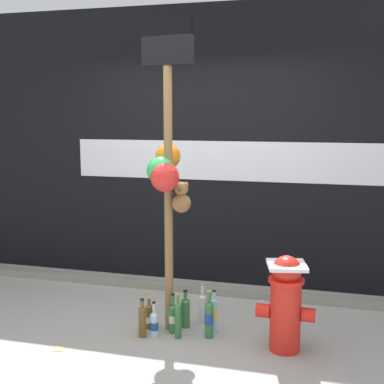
# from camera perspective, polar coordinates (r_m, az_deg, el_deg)

# --- Properties ---
(ground_plane) EXTENTS (14.00, 14.00, 0.00)m
(ground_plane) POSITION_cam_1_polar(r_m,az_deg,el_deg) (4.42, -3.30, -16.34)
(ground_plane) COLOR #9E9B93
(building_wall) EXTENTS (10.00, 0.21, 3.03)m
(building_wall) POSITION_cam_1_polar(r_m,az_deg,el_deg) (5.60, 1.82, 5.14)
(building_wall) COLOR black
(building_wall) RESTS_ON ground_plane
(curb_strip) EXTENTS (8.00, 0.12, 0.08)m
(curb_strip) POSITION_cam_1_polar(r_m,az_deg,el_deg) (5.44, 0.58, -10.87)
(curb_strip) COLOR gray
(curb_strip) RESTS_ON ground_plane
(memorial_post) EXTENTS (0.45, 0.55, 2.63)m
(memorial_post) POSITION_cam_1_polar(r_m,az_deg,el_deg) (4.19, -2.82, 4.55)
(memorial_post) COLOR olive
(memorial_post) RESTS_ON ground_plane
(fire_hydrant) EXTENTS (0.47, 0.35, 0.78)m
(fire_hydrant) POSITION_cam_1_polar(r_m,az_deg,el_deg) (4.15, 10.55, -12.06)
(fire_hydrant) COLOR red
(fire_hydrant) RESTS_ON ground_plane
(bottle_0) EXTENTS (0.06, 0.06, 0.38)m
(bottle_0) POSITION_cam_1_polar(r_m,az_deg,el_deg) (4.49, 2.53, -13.60)
(bottle_0) COLOR #93CCE0
(bottle_0) RESTS_ON ground_plane
(bottle_1) EXTENTS (0.06, 0.06, 0.38)m
(bottle_1) POSITION_cam_1_polar(r_m,az_deg,el_deg) (4.64, 1.20, -12.95)
(bottle_1) COLOR silver
(bottle_1) RESTS_ON ground_plane
(bottle_2) EXTENTS (0.07, 0.07, 0.29)m
(bottle_2) POSITION_cam_1_polar(r_m,az_deg,el_deg) (4.59, -4.87, -13.81)
(bottle_2) COLOR brown
(bottle_2) RESTS_ON ground_plane
(bottle_3) EXTENTS (0.06, 0.06, 0.35)m
(bottle_3) POSITION_cam_1_polar(r_m,az_deg,el_deg) (4.78, -2.51, -12.50)
(bottle_3) COLOR silver
(bottle_3) RESTS_ON ground_plane
(bottle_4) EXTENTS (0.07, 0.07, 0.34)m
(bottle_4) POSITION_cam_1_polar(r_m,az_deg,el_deg) (4.42, -5.63, -14.26)
(bottle_4) COLOR brown
(bottle_4) RESTS_ON ground_plane
(bottle_5) EXTENTS (0.08, 0.08, 0.34)m
(bottle_5) POSITION_cam_1_polar(r_m,az_deg,el_deg) (4.59, -0.74, -13.36)
(bottle_5) COLOR #337038
(bottle_5) RESTS_ON ground_plane
(bottle_6) EXTENTS (0.06, 0.06, 0.40)m
(bottle_6) POSITION_cam_1_polar(r_m,az_deg,el_deg) (4.37, -1.59, -14.22)
(bottle_6) COLOR #337038
(bottle_6) RESTS_ON ground_plane
(bottle_7) EXTENTS (0.07, 0.07, 0.35)m
(bottle_7) POSITION_cam_1_polar(r_m,az_deg,el_deg) (4.49, -2.17, -13.99)
(bottle_7) COLOR #337038
(bottle_7) RESTS_ON ground_plane
(bottle_8) EXTENTS (0.08, 0.08, 0.30)m
(bottle_8) POSITION_cam_1_polar(r_m,az_deg,el_deg) (4.46, -4.31, -14.58)
(bottle_8) COLOR #B2DBEA
(bottle_8) RESTS_ON ground_plane
(bottle_9) EXTENTS (0.08, 0.08, 0.42)m
(bottle_9) POSITION_cam_1_polar(r_m,az_deg,el_deg) (4.38, 1.94, -14.06)
(bottle_9) COLOR #337038
(bottle_9) RESTS_ON ground_plane
(litter_0) EXTENTS (0.07, 0.07, 0.01)m
(litter_0) POSITION_cam_1_polar(r_m,az_deg,el_deg) (5.22, 16.36, -12.56)
(litter_0) COLOR #8C99B2
(litter_0) RESTS_ON ground_plane
(litter_1) EXTENTS (0.15, 0.15, 0.01)m
(litter_1) POSITION_cam_1_polar(r_m,az_deg,el_deg) (5.33, 7.83, -11.82)
(litter_1) COLOR silver
(litter_1) RESTS_ON ground_plane
(litter_2) EXTENTS (0.12, 0.13, 0.01)m
(litter_2) POSITION_cam_1_polar(r_m,az_deg,el_deg) (4.40, -14.77, -16.69)
(litter_2) COLOR tan
(litter_2) RESTS_ON ground_plane
(litter_3) EXTENTS (0.13, 0.09, 0.01)m
(litter_3) POSITION_cam_1_polar(r_m,az_deg,el_deg) (5.96, -10.98, -9.62)
(litter_3) COLOR tan
(litter_3) RESTS_ON ground_plane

